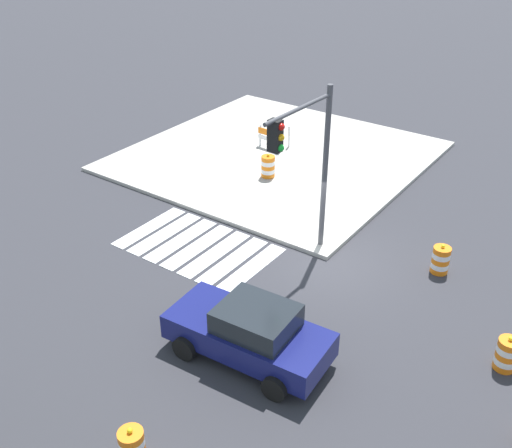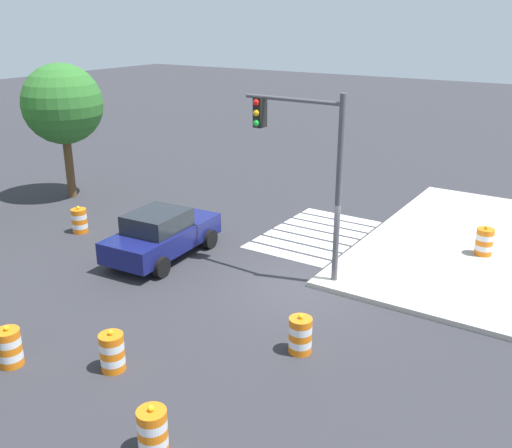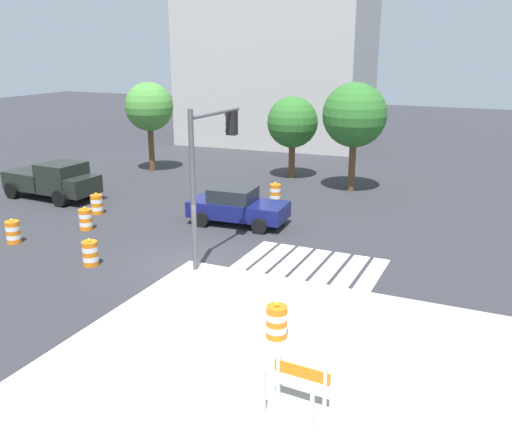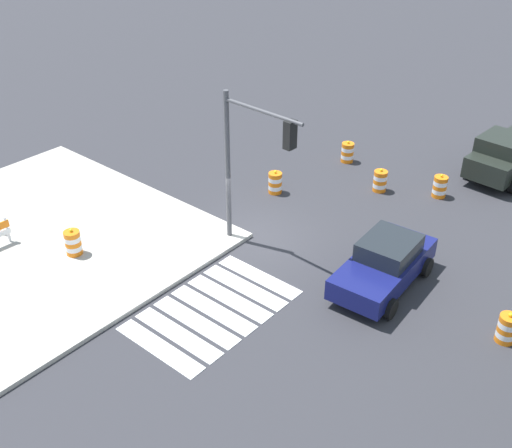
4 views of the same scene
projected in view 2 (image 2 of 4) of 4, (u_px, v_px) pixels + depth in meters
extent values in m
plane|color=#2D2D33|center=(307.00, 287.00, 17.21)|extent=(120.00, 120.00, 0.00)
cube|color=silver|center=(284.00, 254.00, 19.51)|extent=(0.60, 3.20, 0.02)
cube|color=silver|center=(295.00, 247.00, 20.10)|extent=(0.60, 3.20, 0.02)
cube|color=silver|center=(305.00, 241.00, 20.69)|extent=(0.60, 3.20, 0.02)
cube|color=silver|center=(315.00, 234.00, 21.28)|extent=(0.60, 3.20, 0.02)
cube|color=silver|center=(324.00, 228.00, 21.88)|extent=(0.60, 3.20, 0.02)
cube|color=silver|center=(333.00, 223.00, 22.47)|extent=(0.60, 3.20, 0.02)
cube|color=silver|center=(341.00, 217.00, 23.06)|extent=(0.60, 3.20, 0.02)
cube|color=navy|center=(163.00, 237.00, 19.16)|extent=(4.41, 2.12, 0.70)
cube|color=#1E2328|center=(157.00, 221.00, 18.73)|extent=(2.00, 1.72, 0.60)
cylinder|color=black|center=(166.00, 230.00, 20.82)|extent=(0.67, 0.28, 0.66)
cylinder|color=black|center=(210.00, 239.00, 19.95)|extent=(0.67, 0.28, 0.66)
cylinder|color=black|center=(114.00, 255.00, 18.60)|extent=(0.67, 0.28, 0.66)
cylinder|color=black|center=(161.00, 267.00, 17.73)|extent=(0.67, 0.28, 0.66)
cylinder|color=orange|center=(81.00, 230.00, 21.49)|extent=(0.56, 0.56, 0.18)
cylinder|color=white|center=(80.00, 225.00, 21.43)|extent=(0.56, 0.56, 0.18)
cylinder|color=orange|center=(80.00, 221.00, 21.37)|extent=(0.56, 0.56, 0.18)
cylinder|color=white|center=(79.00, 216.00, 21.31)|extent=(0.56, 0.56, 0.18)
cylinder|color=orange|center=(79.00, 211.00, 21.25)|extent=(0.56, 0.56, 0.18)
sphere|color=yellow|center=(78.00, 208.00, 21.20)|extent=(0.12, 0.12, 0.12)
cylinder|color=orange|center=(12.00, 361.00, 13.35)|extent=(0.56, 0.56, 0.18)
cylinder|color=white|center=(11.00, 354.00, 13.29)|extent=(0.56, 0.56, 0.18)
cylinder|color=orange|center=(9.00, 348.00, 13.23)|extent=(0.56, 0.56, 0.18)
cylinder|color=white|center=(8.00, 341.00, 13.17)|extent=(0.56, 0.56, 0.18)
cylinder|color=orange|center=(7.00, 334.00, 13.10)|extent=(0.56, 0.56, 0.18)
sphere|color=yellow|center=(6.00, 328.00, 13.05)|extent=(0.12, 0.12, 0.12)
cylinder|color=orange|center=(300.00, 348.00, 13.86)|extent=(0.56, 0.56, 0.18)
cylinder|color=white|center=(300.00, 342.00, 13.80)|extent=(0.56, 0.56, 0.18)
cylinder|color=orange|center=(300.00, 335.00, 13.74)|extent=(0.56, 0.56, 0.18)
cylinder|color=white|center=(300.00, 329.00, 13.68)|extent=(0.56, 0.56, 0.18)
cylinder|color=orange|center=(301.00, 322.00, 13.62)|extent=(0.56, 0.56, 0.18)
sphere|color=yellow|center=(301.00, 316.00, 13.57)|extent=(0.12, 0.12, 0.12)
cylinder|color=orange|center=(154.00, 447.00, 10.69)|extent=(0.56, 0.56, 0.18)
cylinder|color=white|center=(153.00, 439.00, 10.63)|extent=(0.56, 0.56, 0.18)
cylinder|color=orange|center=(153.00, 431.00, 10.57)|extent=(0.56, 0.56, 0.18)
cylinder|color=white|center=(152.00, 423.00, 10.51)|extent=(0.56, 0.56, 0.18)
cylinder|color=orange|center=(151.00, 415.00, 10.45)|extent=(0.56, 0.56, 0.18)
sphere|color=yellow|center=(151.00, 408.00, 10.40)|extent=(0.12, 0.12, 0.12)
cylinder|color=orange|center=(114.00, 366.00, 13.17)|extent=(0.56, 0.56, 0.18)
cylinder|color=white|center=(113.00, 359.00, 13.11)|extent=(0.56, 0.56, 0.18)
cylinder|color=orange|center=(112.00, 352.00, 13.05)|extent=(0.56, 0.56, 0.18)
cylinder|color=white|center=(112.00, 345.00, 12.99)|extent=(0.56, 0.56, 0.18)
cylinder|color=orange|center=(111.00, 338.00, 12.93)|extent=(0.56, 0.56, 0.18)
sphere|color=yellow|center=(110.00, 332.00, 12.88)|extent=(0.12, 0.12, 0.12)
cylinder|color=orange|center=(483.00, 252.00, 19.11)|extent=(0.56, 0.56, 0.18)
cylinder|color=white|center=(484.00, 247.00, 19.05)|extent=(0.56, 0.56, 0.18)
cylinder|color=orange|center=(484.00, 242.00, 18.98)|extent=(0.56, 0.56, 0.18)
cylinder|color=white|center=(485.00, 237.00, 18.92)|extent=(0.56, 0.56, 0.18)
cylinder|color=orange|center=(486.00, 232.00, 18.86)|extent=(0.56, 0.56, 0.18)
sphere|color=yellow|center=(486.00, 227.00, 18.81)|extent=(0.12, 0.12, 0.12)
cylinder|color=#4C4C51|center=(338.00, 192.00, 16.39)|extent=(0.18, 0.18, 5.50)
cylinder|color=#4C4C51|center=(292.00, 100.00, 16.42)|extent=(0.25, 3.20, 0.12)
cube|color=black|center=(260.00, 112.00, 17.18)|extent=(0.37, 0.29, 0.90)
sphere|color=red|center=(256.00, 103.00, 16.93)|extent=(0.20, 0.20, 0.20)
sphere|color=#F2A514|center=(256.00, 113.00, 17.03)|extent=(0.20, 0.20, 0.20)
sphere|color=green|center=(256.00, 123.00, 17.13)|extent=(0.20, 0.20, 0.20)
cylinder|color=brown|center=(69.00, 165.00, 25.25)|extent=(0.36, 0.36, 2.90)
sphere|color=#2D6B28|center=(62.00, 104.00, 24.35)|extent=(3.38, 3.38, 3.38)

